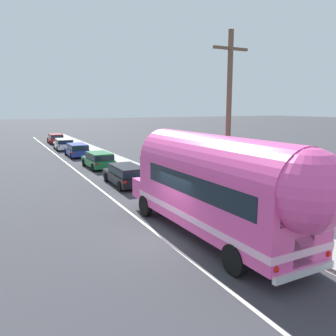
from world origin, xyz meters
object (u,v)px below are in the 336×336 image
Objects in this scene: painted_bus at (220,184)px; car_fifth at (56,138)px; car_lead at (126,174)px; car_second at (99,159)px; car_fourth at (64,143)px; car_third at (77,149)px; utility_pole at (228,123)px.

car_fifth is at bearing 89.88° from painted_bus.
car_lead is 29.95m from car_fifth.
car_lead is at bearing 89.66° from painted_bus.
car_second and car_fourth have the same top height.
car_third is at bearing 89.95° from painted_bus.
painted_bus is 18.15m from car_second.
car_fifth is (0.29, 8.22, 0.01)m from car_fourth.
car_lead is 1.01× the size of car_fourth.
car_fifth is (0.06, 14.87, 0.00)m from car_third.
car_lead and car_fourth have the same top height.
car_lead is 21.73m from car_fourth.
car_third is 14.87m from car_fifth.
utility_pole is 1.97× the size of car_fifth.
car_fourth is at bearing 90.71° from car_lead.
car_third is (-2.13, 23.37, -3.64)m from utility_pole.
car_second is at bearing 97.11° from utility_pole.
car_lead and car_third have the same top height.
painted_bus is at bearing -90.34° from car_lead.
painted_bus is at bearing -130.47° from utility_pole.
car_lead is at bearing -91.13° from car_second.
utility_pole is 1.83× the size of car_third.
car_lead is 1.06× the size of car_fifth.
utility_pole reaches higher than car_fourth.
car_second is 0.94× the size of car_third.
painted_bus is 2.55× the size of car_second.
car_lead is 7.28m from car_second.
utility_pole is 1.87× the size of car_lead.
car_lead is (0.06, 10.81, -1.51)m from painted_bus.
car_lead is at bearing -89.83° from car_third.
car_fifth is (0.02, 29.95, -0.00)m from car_lead.
painted_bus reaches higher than car_lead.
car_lead is 15.08m from car_third.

